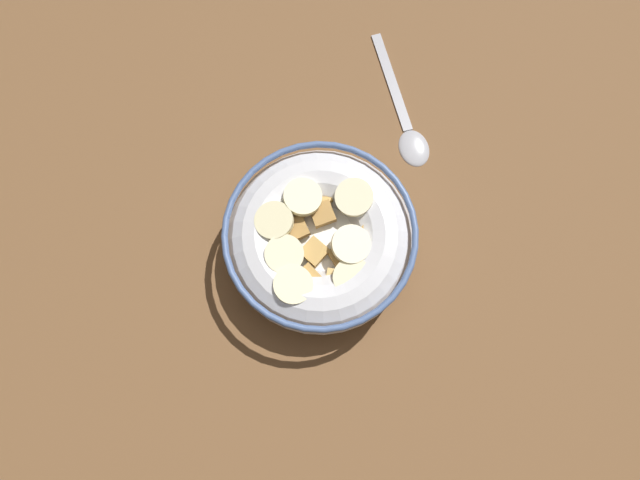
{
  "coord_description": "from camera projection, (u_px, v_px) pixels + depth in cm",
  "views": [
    {
      "loc": [
        -8.39,
        9.05,
        54.46
      ],
      "look_at": [
        0.0,
        0.0,
        3.0
      ],
      "focal_mm": 32.15,
      "sensor_mm": 36.0,
      "label": 1
    }
  ],
  "objects": [
    {
      "name": "ground_plane",
      "position": [
        320.0,
        249.0,
        0.57
      ],
      "size": [
        123.8,
        123.8,
        2.0
      ],
      "primitive_type": "cube",
      "color": "brown"
    },
    {
      "name": "spoon",
      "position": [
        408.0,
        127.0,
        0.58
      ],
      "size": [
        14.24,
        9.84,
        0.8
      ],
      "color": "#A5A5AD",
      "rests_on": "ground_plane"
    },
    {
      "name": "cereal_bowl",
      "position": [
        320.0,
        240.0,
        0.53
      ],
      "size": [
        17.47,
        17.47,
        6.35
      ],
      "color": "silver",
      "rests_on": "ground_plane"
    }
  ]
}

